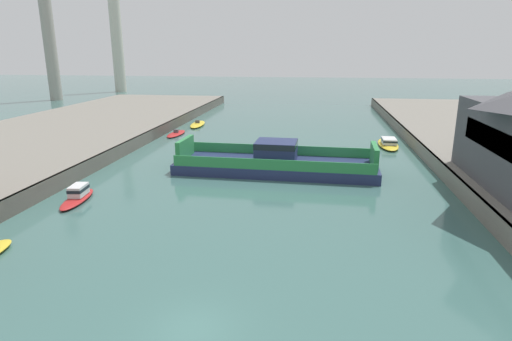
% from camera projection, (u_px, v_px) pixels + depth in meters
% --- Properties ---
extents(ground_plane, '(400.00, 400.00, 0.00)m').
position_uv_depth(ground_plane, '(193.00, 328.00, 20.33)').
color(ground_plane, '#3D6660').
extents(chain_ferry, '(21.75, 7.63, 3.39)m').
position_uv_depth(chain_ferry, '(276.00, 162.00, 46.41)').
color(chain_ferry, navy).
rests_on(chain_ferry, ground).
extents(moored_boat_near_left, '(2.05, 6.29, 0.86)m').
position_uv_depth(moored_boat_near_left, '(176.00, 134.00, 66.94)').
color(moored_boat_near_left, red).
rests_on(moored_boat_near_left, ground).
extents(moored_boat_near_right, '(2.79, 7.75, 0.96)m').
position_uv_depth(moored_boat_near_right, '(198.00, 124.00, 75.22)').
color(moored_boat_near_right, yellow).
rests_on(moored_boat_near_right, ground).
extents(moored_boat_mid_left, '(2.73, 8.39, 1.21)m').
position_uv_depth(moored_boat_mid_left, '(388.00, 143.00, 58.93)').
color(moored_boat_mid_left, yellow).
rests_on(moored_boat_mid_left, ground).
extents(moored_boat_mid_right, '(2.28, 5.88, 1.35)m').
position_uv_depth(moored_boat_mid_right, '(78.00, 195.00, 37.50)').
color(moored_boat_mid_right, red).
rests_on(moored_boat_mid_right, ground).
extents(smokestack_distant_a, '(3.77, 3.77, 35.63)m').
position_uv_depth(smokestack_distant_a, '(116.00, 30.00, 132.37)').
color(smokestack_distant_a, beige).
rests_on(smokestack_distant_a, ground).
extents(smokestack_distant_b, '(3.32, 3.32, 38.64)m').
position_uv_depth(smokestack_distant_b, '(47.00, 19.00, 108.86)').
color(smokestack_distant_b, '#9E998E').
rests_on(smokestack_distant_b, ground).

